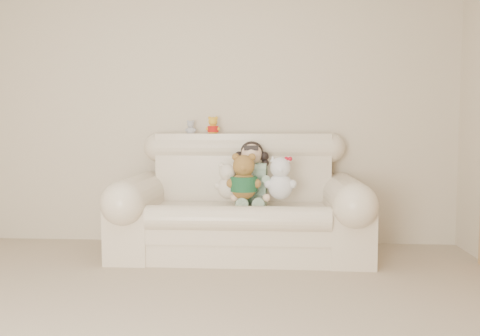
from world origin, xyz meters
name	(u,v)px	position (x,y,z in m)	size (l,w,h in m)	color
wall_back	(213,104)	(0.00, 2.50, 1.30)	(4.50, 4.50, 0.00)	beige
sofa	(241,195)	(0.29, 2.00, 0.52)	(2.10, 0.95, 1.03)	beige
seated_child	(252,173)	(0.38, 2.08, 0.70)	(0.33, 0.41, 0.55)	#2C6B39
brown_teddy	(244,172)	(0.33, 1.85, 0.72)	(0.28, 0.22, 0.44)	brown
white_cat	(280,173)	(0.62, 1.89, 0.71)	(0.27, 0.20, 0.41)	white
cream_teddy	(228,177)	(0.19, 1.89, 0.67)	(0.22, 0.17, 0.35)	beige
yellow_mini_bear	(213,124)	(0.02, 2.35, 1.11)	(0.13, 0.10, 0.20)	yellow
grey_mini_plush	(191,126)	(-0.19, 2.39, 1.09)	(0.10, 0.08, 0.16)	silver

